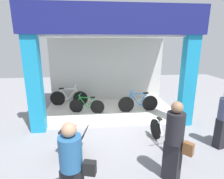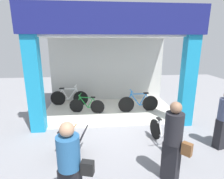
{
  "view_description": "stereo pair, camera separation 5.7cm",
  "coord_description": "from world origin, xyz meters",
  "px_view_note": "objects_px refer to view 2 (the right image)",
  "views": [
    {
      "loc": [
        -0.68,
        -5.77,
        2.91
      ],
      "look_at": [
        0.0,
        0.79,
        1.15
      ],
      "focal_mm": 29.08,
      "sensor_mm": 36.0,
      "label": 1
    },
    {
      "loc": [
        -0.62,
        -5.77,
        2.91
      ],
      "look_at": [
        0.0,
        0.79,
        1.15
      ],
      "focal_mm": 29.08,
      "sensor_mm": 36.0,
      "label": 2
    }
  ],
  "objects_px": {
    "bicycle_inside_1": "(87,106)",
    "bicycle_inside_0": "(139,103)",
    "bicycle_inside_2": "(69,97)",
    "pedestrian_1": "(173,141)",
    "pedestrian_2": "(70,167)",
    "bicycle_parked_0": "(163,136)",
    "sandwich_board_sign": "(74,141)"
  },
  "relations": [
    {
      "from": "bicycle_parked_0",
      "to": "sandwich_board_sign",
      "type": "relative_size",
      "value": 2.02
    },
    {
      "from": "bicycle_inside_0",
      "to": "sandwich_board_sign",
      "type": "bearing_deg",
      "value": -131.03
    },
    {
      "from": "pedestrian_1",
      "to": "sandwich_board_sign",
      "type": "bearing_deg",
      "value": 151.4
    },
    {
      "from": "bicycle_inside_0",
      "to": "sandwich_board_sign",
      "type": "xyz_separation_m",
      "value": [
        -2.4,
        -2.76,
        -0.01
      ]
    },
    {
      "from": "bicycle_inside_2",
      "to": "sandwich_board_sign",
      "type": "height_order",
      "value": "bicycle_inside_2"
    },
    {
      "from": "bicycle_inside_2",
      "to": "bicycle_parked_0",
      "type": "height_order",
      "value": "bicycle_inside_2"
    },
    {
      "from": "bicycle_inside_0",
      "to": "pedestrian_1",
      "type": "height_order",
      "value": "pedestrian_1"
    },
    {
      "from": "bicycle_inside_1",
      "to": "bicycle_parked_0",
      "type": "xyz_separation_m",
      "value": [
        2.22,
        -2.72,
        0.02
      ]
    },
    {
      "from": "bicycle_inside_0",
      "to": "bicycle_inside_2",
      "type": "distance_m",
      "value": 3.21
    },
    {
      "from": "pedestrian_2",
      "to": "bicycle_parked_0",
      "type": "bearing_deg",
      "value": 37.99
    },
    {
      "from": "bicycle_parked_0",
      "to": "sandwich_board_sign",
      "type": "bearing_deg",
      "value": -178.09
    },
    {
      "from": "bicycle_inside_1",
      "to": "pedestrian_2",
      "type": "relative_size",
      "value": 0.86
    },
    {
      "from": "bicycle_inside_1",
      "to": "sandwich_board_sign",
      "type": "xyz_separation_m",
      "value": [
        -0.23,
        -2.8,
        0.04
      ]
    },
    {
      "from": "sandwich_board_sign",
      "to": "pedestrian_1",
      "type": "xyz_separation_m",
      "value": [
        2.15,
        -1.17,
        0.56
      ]
    },
    {
      "from": "pedestrian_1",
      "to": "pedestrian_2",
      "type": "xyz_separation_m",
      "value": [
        -2.01,
        -0.55,
        -0.04
      ]
    },
    {
      "from": "bicycle_inside_0",
      "to": "bicycle_inside_2",
      "type": "bearing_deg",
      "value": 160.37
    },
    {
      "from": "pedestrian_1",
      "to": "pedestrian_2",
      "type": "bearing_deg",
      "value": -164.75
    },
    {
      "from": "bicycle_inside_2",
      "to": "pedestrian_1",
      "type": "height_order",
      "value": "pedestrian_1"
    },
    {
      "from": "bicycle_inside_1",
      "to": "bicycle_inside_0",
      "type": "bearing_deg",
      "value": -1.22
    },
    {
      "from": "pedestrian_1",
      "to": "bicycle_inside_1",
      "type": "bearing_deg",
      "value": 115.82
    },
    {
      "from": "bicycle_parked_0",
      "to": "pedestrian_1",
      "type": "xyz_separation_m",
      "value": [
        -0.3,
        -1.26,
        0.59
      ]
    },
    {
      "from": "bicycle_inside_0",
      "to": "pedestrian_1",
      "type": "distance_m",
      "value": 3.98
    },
    {
      "from": "bicycle_inside_2",
      "to": "bicycle_parked_0",
      "type": "xyz_separation_m",
      "value": [
        3.08,
        -3.75,
        -0.04
      ]
    },
    {
      "from": "bicycle_inside_1",
      "to": "pedestrian_2",
      "type": "bearing_deg",
      "value": -91.08
    },
    {
      "from": "bicycle_inside_1",
      "to": "pedestrian_1",
      "type": "bearing_deg",
      "value": -64.18
    },
    {
      "from": "bicycle_inside_1",
      "to": "pedestrian_2",
      "type": "xyz_separation_m",
      "value": [
        -0.09,
        -4.52,
        0.57
      ]
    },
    {
      "from": "bicycle_inside_1",
      "to": "pedestrian_1",
      "type": "height_order",
      "value": "pedestrian_1"
    },
    {
      "from": "pedestrian_2",
      "to": "sandwich_board_sign",
      "type": "bearing_deg",
      "value": 94.8
    },
    {
      "from": "sandwich_board_sign",
      "to": "bicycle_inside_2",
      "type": "bearing_deg",
      "value": 99.24
    },
    {
      "from": "pedestrian_1",
      "to": "bicycle_inside_2",
      "type": "bearing_deg",
      "value": 119.02
    },
    {
      "from": "sandwich_board_sign",
      "to": "pedestrian_2",
      "type": "relative_size",
      "value": 0.45
    },
    {
      "from": "bicycle_inside_2",
      "to": "pedestrian_2",
      "type": "bearing_deg",
      "value": -82.13
    }
  ]
}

